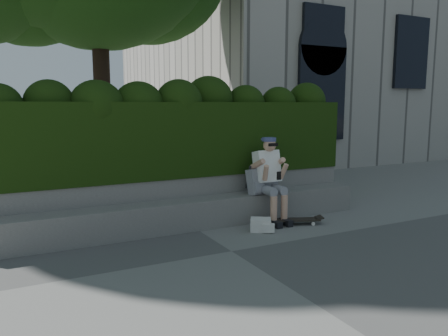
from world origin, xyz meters
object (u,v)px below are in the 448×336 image
skateboard (294,220)px  backpack_plaid (256,182)px  person (269,176)px  backpack_ground (261,225)px

skateboard → backpack_plaid: backpack_plaid is taller
person → skateboard: (0.24, -0.38, -0.68)m
person → backpack_plaid: bearing=157.0°
backpack_plaid → person: bearing=-37.2°
person → backpack_plaid: person is taller
person → backpack_ground: person is taller
backpack_ground → skateboard: bearing=38.2°
person → backpack_plaid: (-0.19, 0.08, -0.09)m
skateboard → backpack_ground: bearing=-152.1°
backpack_plaid → backpack_ground: size_ratio=1.37×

